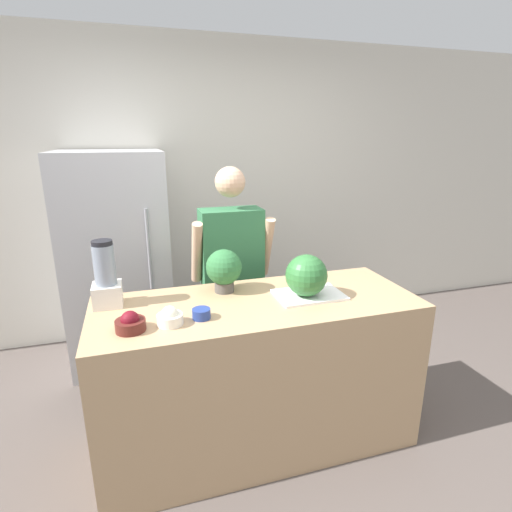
{
  "coord_description": "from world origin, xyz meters",
  "views": [
    {
      "loc": [
        -0.61,
        -1.6,
        1.77
      ],
      "look_at": [
        0.0,
        0.38,
        1.15
      ],
      "focal_mm": 28.0,
      "sensor_mm": 36.0,
      "label": 1
    }
  ],
  "objects": [
    {
      "name": "person",
      "position": [
        0.02,
        1.03,
        0.81
      ],
      "size": [
        0.57,
        0.26,
        1.59
      ],
      "color": "#4C608C",
      "rests_on": "ground_plane"
    },
    {
      "name": "wall_back",
      "position": [
        0.0,
        2.03,
        1.3
      ],
      "size": [
        8.0,
        0.06,
        2.6
      ],
      "color": "silver",
      "rests_on": "ground_plane"
    },
    {
      "name": "counter_island",
      "position": [
        0.0,
        0.35,
        0.45
      ],
      "size": [
        1.79,
        0.7,
        0.9
      ],
      "color": "tan",
      "rests_on": "ground_plane"
    },
    {
      "name": "bowl_cream",
      "position": [
        -0.49,
        0.2,
        0.94
      ],
      "size": [
        0.13,
        0.13,
        0.09
      ],
      "color": "white",
      "rests_on": "counter_island"
    },
    {
      "name": "ground_plane",
      "position": [
        0.0,
        0.0,
        0.0
      ],
      "size": [
        14.0,
        14.0,
        0.0
      ],
      "primitive_type": "plane",
      "color": "#564C47"
    },
    {
      "name": "cutting_board",
      "position": [
        0.3,
        0.33,
        0.91
      ],
      "size": [
        0.38,
        0.26,
        0.01
      ],
      "color": "white",
      "rests_on": "counter_island"
    },
    {
      "name": "potted_plant",
      "position": [
        -0.14,
        0.54,
        1.04
      ],
      "size": [
        0.21,
        0.21,
        0.25
      ],
      "color": "#514C47",
      "rests_on": "counter_island"
    },
    {
      "name": "blender",
      "position": [
        -0.78,
        0.53,
        1.06
      ],
      "size": [
        0.15,
        0.15,
        0.36
      ],
      "color": "silver",
      "rests_on": "counter_island"
    },
    {
      "name": "watermelon",
      "position": [
        0.27,
        0.32,
        1.03
      ],
      "size": [
        0.24,
        0.24,
        0.24
      ],
      "color": "#2D6B33",
      "rests_on": "cutting_board"
    },
    {
      "name": "bowl_cherries",
      "position": [
        -0.67,
        0.19,
        0.94
      ],
      "size": [
        0.14,
        0.14,
        0.1
      ],
      "color": "#511E19",
      "rests_on": "counter_island"
    },
    {
      "name": "refrigerator",
      "position": [
        -0.77,
        1.61,
        0.84
      ],
      "size": [
        0.77,
        0.76,
        1.68
      ],
      "color": "#B7B7BC",
      "rests_on": "ground_plane"
    },
    {
      "name": "bowl_small_blue",
      "position": [
        -0.33,
        0.22,
        0.93
      ],
      "size": [
        0.09,
        0.09,
        0.05
      ],
      "color": "navy",
      "rests_on": "counter_island"
    }
  ]
}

